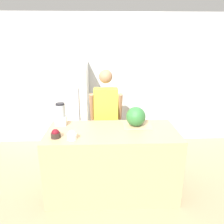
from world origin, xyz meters
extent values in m
plane|color=tan|center=(0.00, 0.00, 0.00)|extent=(14.00, 14.00, 0.00)
cube|color=silver|center=(0.00, 2.14, 1.30)|extent=(8.00, 0.06, 2.60)
cube|color=tan|center=(0.00, 0.41, 0.47)|extent=(1.75, 0.81, 0.93)
cube|color=white|center=(-0.76, 1.75, 0.85)|extent=(0.71, 0.68, 1.70)
cylinder|color=gray|center=(-0.55, 1.40, 1.02)|extent=(0.02, 0.02, 0.59)
cube|color=#333338|center=(-0.07, 1.11, 0.40)|extent=(0.29, 0.18, 0.80)
cube|color=gold|center=(-0.07, 1.11, 1.08)|extent=(0.38, 0.22, 0.56)
sphere|color=#936B4C|center=(-0.07, 1.11, 1.55)|extent=(0.22, 0.22, 0.22)
cylinder|color=#936B4C|center=(-0.30, 1.07, 1.07)|extent=(0.07, 0.23, 0.47)
cylinder|color=#936B4C|center=(0.15, 1.07, 1.07)|extent=(0.07, 0.23, 0.47)
cube|color=tan|center=(0.36, 0.54, 0.94)|extent=(0.40, 0.23, 0.01)
sphere|color=#2D6B33|center=(0.33, 0.54, 1.08)|extent=(0.27, 0.27, 0.27)
cylinder|color=#2D231E|center=(-0.71, 0.21, 0.96)|extent=(0.12, 0.12, 0.07)
sphere|color=maroon|center=(-0.71, 0.21, 1.00)|extent=(0.10, 0.10, 0.10)
cylinder|color=white|center=(-0.50, 0.16, 0.97)|extent=(0.11, 0.11, 0.07)
sphere|color=white|center=(-0.50, 0.16, 1.00)|extent=(0.09, 0.09, 0.09)
cube|color=silver|center=(-0.72, 0.67, 0.99)|extent=(0.15, 0.15, 0.12)
cylinder|color=#99A3AD|center=(-0.72, 0.67, 1.14)|extent=(0.13, 0.13, 0.17)
cylinder|color=black|center=(-0.72, 0.67, 1.24)|extent=(0.13, 0.13, 0.02)
camera|label=1|loc=(-0.10, -2.29, 2.06)|focal=35.00mm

